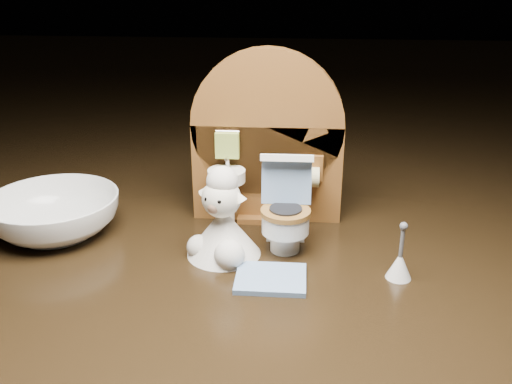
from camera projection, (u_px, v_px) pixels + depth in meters
backdrop_panel at (266, 148)px, 0.49m from camera, size 0.13×0.05×0.15m
toy_toilet at (286, 214)px, 0.45m from camera, size 0.04×0.05×0.08m
bath_mat at (271, 279)px, 0.41m from camera, size 0.05×0.04×0.00m
toilet_brush at (400, 263)px, 0.41m from camera, size 0.02×0.02×0.04m
plush_lamb at (222, 225)px, 0.44m from camera, size 0.06×0.06×0.08m
ceramic_bowl at (55, 215)px, 0.48m from camera, size 0.11×0.11×0.03m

